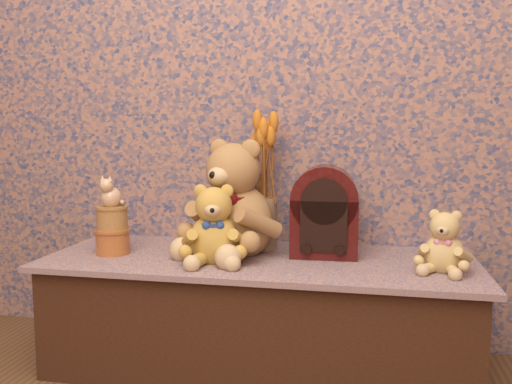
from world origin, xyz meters
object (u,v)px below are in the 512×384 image
teddy_large (237,193)px  teddy_small (445,238)px  ceramic_vase (262,223)px  cat_figurine (111,191)px  biscuit_tin_lower (113,242)px  cathedral_radio (324,211)px  teddy_medium (214,220)px

teddy_large → teddy_small: (0.71, -0.11, -0.12)m
ceramic_vase → cat_figurine: cat_figurine is taller
teddy_large → biscuit_tin_lower: teddy_large is taller
cathedral_radio → ceramic_vase: (-0.24, 0.06, -0.07)m
teddy_large → cat_figurine: (-0.44, -0.10, 0.01)m
biscuit_tin_lower → cat_figurine: 0.19m
cathedral_radio → cat_figurine: bearing=-172.8°
teddy_medium → ceramic_vase: bearing=50.7°
teddy_medium → cat_figurine: (-0.40, 0.04, 0.09)m
cathedral_radio → ceramic_vase: bearing=162.3°
cat_figurine → teddy_large: bearing=19.3°
teddy_large → ceramic_vase: teddy_large is taller
teddy_small → cat_figurine: cat_figurine is taller
teddy_large → teddy_small: 0.73m
teddy_medium → teddy_large: bearing=58.8°
teddy_small → teddy_medium: bearing=-161.0°
cat_figurine → biscuit_tin_lower: bearing=0.0°
biscuit_tin_lower → cat_figurine: (0.00, 0.00, 0.19)m
teddy_small → cat_figurine: bearing=-163.5°
teddy_large → cathedral_radio: bearing=29.7°
teddy_small → teddy_large: bearing=-171.6°
teddy_medium → cat_figurine: 0.41m
teddy_medium → biscuit_tin_lower: teddy_medium is taller
teddy_large → ceramic_vase: 0.18m
ceramic_vase → cat_figurine: size_ratio=1.64×
biscuit_tin_lower → ceramic_vase: bearing=20.8°
ceramic_vase → cat_figurine: (-0.52, -0.20, 0.14)m
cathedral_radio → ceramic_vase: cathedral_radio is taller
ceramic_vase → teddy_medium: bearing=-117.3°
teddy_small → cathedral_radio: bearing=177.1°
teddy_medium → cat_figurine: size_ratio=2.46×
teddy_large → cathedral_radio: size_ratio=1.38×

